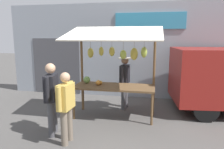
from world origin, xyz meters
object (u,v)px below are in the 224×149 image
at_px(market_stall, 114,62).
at_px(vendor_with_sunhat, 125,78).
at_px(shopper_in_grey_tee, 52,94).
at_px(shopper_with_shopping_bag, 66,104).

relative_size(market_stall, vendor_with_sunhat, 1.55).
bearing_deg(vendor_with_sunhat, shopper_in_grey_tee, -26.20).
xyz_separation_m(market_stall, shopper_with_shopping_bag, (0.66, 1.72, -0.69)).
bearing_deg(market_stall, shopper_with_shopping_bag, 68.93).
height_order(market_stall, vendor_with_sunhat, market_stall).
xyz_separation_m(vendor_with_sunhat, shopper_in_grey_tee, (1.34, 2.12, -0.00)).
height_order(vendor_with_sunhat, shopper_with_shopping_bag, vendor_with_sunhat).
bearing_deg(shopper_with_shopping_bag, shopper_in_grey_tee, 59.40).
bearing_deg(shopper_with_shopping_bag, vendor_with_sunhat, -17.84).
bearing_deg(shopper_in_grey_tee, market_stall, -50.91).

